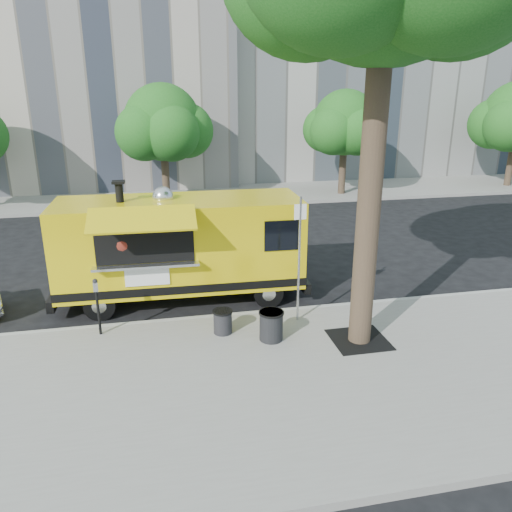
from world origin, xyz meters
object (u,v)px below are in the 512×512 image
Objects in this scene: far_tree_b at (163,123)px; parking_meter at (97,300)px; far_tree_c at (345,123)px; trash_bin_left at (223,321)px; trash_bin_right at (271,325)px; food_truck at (180,246)px; sign_post at (299,252)px.

parking_meter is at bearing -98.10° from far_tree_b.
far_tree_c is 9.59× the size of trash_bin_left.
far_tree_c reaches higher than parking_meter.
trash_bin_right is (3.71, -1.03, -0.48)m from parking_meter.
far_tree_c is 15.06m from food_truck.
far_tree_c is 16.80m from trash_bin_left.
food_truck is at bearing 120.81° from trash_bin_right.
far_tree_b is at bearing 81.90° from parking_meter.
sign_post is 0.45× the size of food_truck.
sign_post is at bearing 9.00° from trash_bin_left.
parking_meter is at bearing 177.48° from sign_post.
food_truck is at bearing -90.24° from far_tree_b.
far_tree_b is 0.83× the size of food_truck.
parking_meter is at bearing -128.66° from far_tree_c.
food_truck is 9.89× the size of trash_bin_right.
parking_meter is 2.81m from trash_bin_left.
far_tree_b is at bearing 100.15° from sign_post.
far_tree_b is 12.35m from food_truck.
trash_bin_left is (-8.29, -14.24, -3.28)m from far_tree_c.
far_tree_c is at bearing 65.19° from sign_post.
food_truck is at bearing 140.79° from sign_post.
far_tree_b reaches higher than trash_bin_left.
parking_meter reaches higher than trash_bin_right.
far_tree_c is 15.48m from sign_post.
trash_bin_left is at bearing -120.20° from far_tree_c.
sign_post is 1.79m from trash_bin_right.
food_truck reaches higher than trash_bin_left.
sign_post reaches higher than trash_bin_right.
sign_post is at bearing -37.82° from food_truck.
far_tree_b is 14.61m from sign_post.
trash_bin_left is (2.71, -0.49, -0.54)m from parking_meter.
trash_bin_right is (1.76, -2.95, -1.01)m from food_truck.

